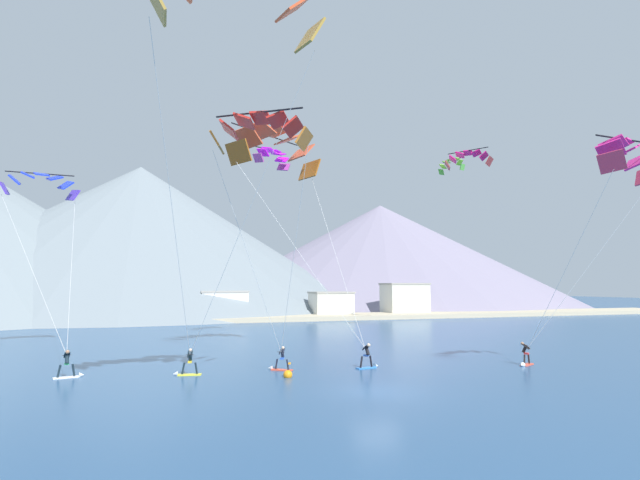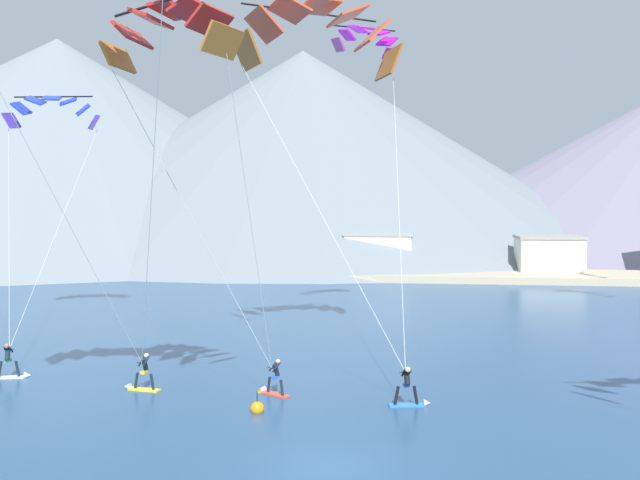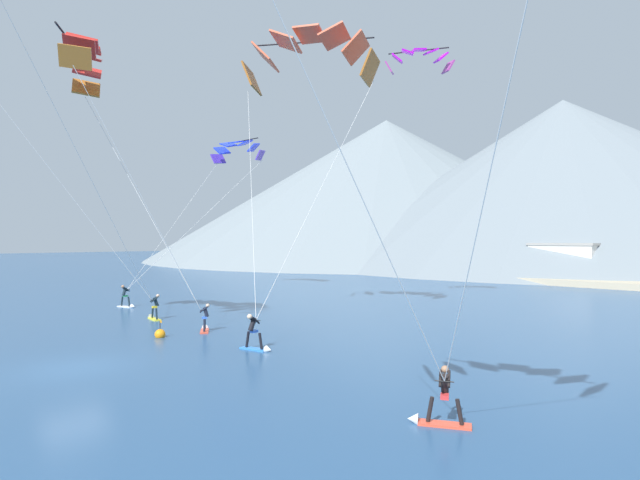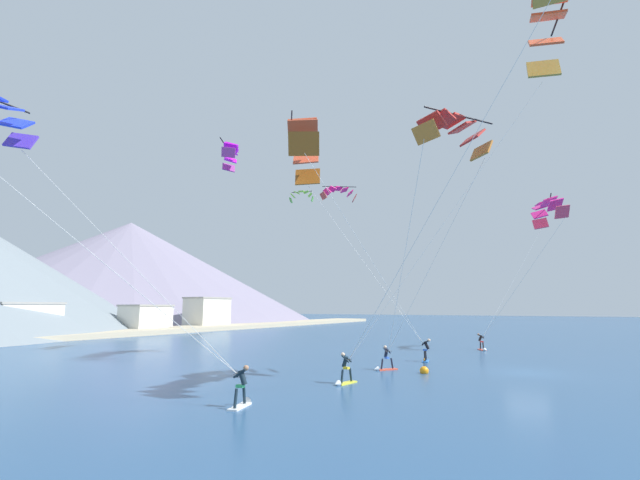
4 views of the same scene
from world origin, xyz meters
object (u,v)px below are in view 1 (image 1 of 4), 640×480
(kitesurfer_far_left, at_px, (186,367))
(parafoil_kite_near_lead, at_px, (276,145))
(parafoil_kite_distant_mid_solo, at_px, (273,156))
(parafoil_kite_far_right, at_px, (624,157))
(kitesurfer_far_right, at_px, (525,359))
(parafoil_kite_near_trail, at_px, (41,183))
(parafoil_kite_mid_center, at_px, (261,129))
(kitesurfer_near_lead, at_px, (369,360))
(kitesurfer_mid_center, at_px, (279,363))
(parafoil_kite_distant_high_outer, at_px, (468,157))
(kitesurfer_near_trail, at_px, (70,369))
(race_marker_buoy, at_px, (288,375))
(parafoil_kite_distant_low_drift, at_px, (451,164))

(kitesurfer_far_left, height_order, parafoil_kite_near_lead, parafoil_kite_near_lead)
(parafoil_kite_distant_mid_solo, bearing_deg, parafoil_kite_far_right, -58.00)
(kitesurfer_far_right, xyz_separation_m, parafoil_kite_near_lead, (-15.77, 10.44, 16.85))
(parafoil_kite_near_trail, height_order, parafoil_kite_mid_center, parafoil_kite_near_trail)
(kitesurfer_far_left, bearing_deg, parafoil_kite_distant_mid_solo, 61.79)
(kitesurfer_far_left, height_order, parafoil_kite_distant_mid_solo, parafoil_kite_distant_mid_solo)
(kitesurfer_near_lead, distance_m, kitesurfer_mid_center, 6.14)
(kitesurfer_far_left, bearing_deg, parafoil_kite_distant_high_outer, 27.70)
(kitesurfer_mid_center, distance_m, parafoil_kite_near_trail, 27.32)
(kitesurfer_far_right, height_order, parafoil_kite_distant_mid_solo, parafoil_kite_distant_mid_solo)
(parafoil_kite_far_right, bearing_deg, parafoil_kite_distant_mid_solo, 122.00)
(parafoil_kite_mid_center, bearing_deg, parafoil_kite_near_trail, 126.34)
(parafoil_kite_distant_mid_solo, bearing_deg, parafoil_kite_near_trail, -175.27)
(kitesurfer_near_lead, distance_m, kitesurfer_far_right, 11.19)
(kitesurfer_near_trail, relative_size, race_marker_buoy, 1.75)
(kitesurfer_near_trail, distance_m, kitesurfer_far_right, 30.15)
(kitesurfer_far_right, distance_m, race_marker_buoy, 17.08)
(parafoil_kite_near_lead, bearing_deg, kitesurfer_mid_center, -99.83)
(parafoil_kite_far_right, xyz_separation_m, parafoil_kite_distant_high_outer, (7.34, 27.04, 7.28))
(race_marker_buoy, bearing_deg, parafoil_kite_distant_mid_solo, 80.80)
(parafoil_kite_mid_center, bearing_deg, kitesurfer_near_lead, 28.46)
(kitesurfer_far_left, height_order, parafoil_kite_near_trail, parafoil_kite_near_trail)
(kitesurfer_near_lead, relative_size, kitesurfer_mid_center, 1.08)
(kitesurfer_near_trail, height_order, kitesurfer_mid_center, kitesurfer_near_trail)
(parafoil_kite_far_right, xyz_separation_m, parafoil_kite_distant_mid_solo, (-16.64, 26.63, 5.43))
(kitesurfer_mid_center, relative_size, parafoil_kite_distant_mid_solo, 0.36)
(parafoil_kite_near_lead, height_order, parafoil_kite_distant_mid_solo, parafoil_kite_distant_mid_solo)
(parafoil_kite_distant_high_outer, relative_size, parafoil_kite_distant_low_drift, 1.18)
(kitesurfer_far_left, relative_size, parafoil_kite_mid_center, 0.13)
(parafoil_kite_mid_center, relative_size, parafoil_kite_distant_mid_solo, 3.06)
(parafoil_kite_distant_low_drift, bearing_deg, parafoil_kite_mid_center, -136.06)
(race_marker_buoy, bearing_deg, parafoil_kite_distant_low_drift, 43.29)
(kitesurfer_far_left, bearing_deg, parafoil_kite_near_lead, 44.67)
(parafoil_kite_near_trail, xyz_separation_m, parafoil_kite_distant_mid_solo, (20.95, 1.73, 4.57))
(parafoil_kite_distant_high_outer, xyz_separation_m, parafoil_kite_distant_mid_solo, (-23.98, -0.42, -1.85))
(parafoil_kite_near_lead, bearing_deg, kitesurfer_far_left, -135.33)
(kitesurfer_near_trail, height_order, parafoil_kite_distant_high_outer, parafoil_kite_distant_high_outer)
(parafoil_kite_mid_center, bearing_deg, parafoil_kite_distant_high_outer, 37.89)
(parafoil_kite_near_lead, bearing_deg, parafoil_kite_mid_center, -106.19)
(kitesurfer_near_lead, xyz_separation_m, kitesurfer_near_trail, (-18.84, 2.31, -0.01))
(kitesurfer_near_lead, xyz_separation_m, parafoil_kite_near_lead, (-4.82, 8.14, 16.77))
(kitesurfer_far_right, bearing_deg, parafoil_kite_near_lead, 146.50)
(parafoil_kite_near_trail, height_order, race_marker_buoy, parafoil_kite_near_trail)
(kitesurfer_far_right, relative_size, parafoil_kite_near_trail, 0.11)
(parafoil_kite_distant_low_drift, bearing_deg, kitesurfer_far_right, -114.38)
(race_marker_buoy, bearing_deg, parafoil_kite_near_lead, 82.50)
(kitesurfer_near_lead, xyz_separation_m, parafoil_kite_distant_low_drift, (24.18, 26.89, 21.79))
(kitesurfer_far_left, bearing_deg, parafoil_kite_mid_center, -58.28)
(parafoil_kite_distant_high_outer, height_order, parafoil_kite_distant_mid_solo, parafoil_kite_distant_high_outer)
(kitesurfer_near_trail, bearing_deg, parafoil_kite_mid_center, -33.89)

